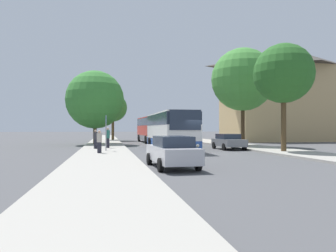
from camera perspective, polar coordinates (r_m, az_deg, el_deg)
name	(u,v)px	position (r m, az deg, el deg)	size (l,w,h in m)	color
ground_plane	(201,154)	(24.35, 5.68, -4.89)	(300.00, 300.00, 0.00)	#4C4C4F
sidewalk_left	(104,154)	(23.36, -11.09, -4.89)	(4.00, 120.00, 0.15)	#A39E93
sidewalk_right	(287,152)	(27.16, 20.03, -4.24)	(4.00, 120.00, 0.15)	#A39E93
building_right_background	(291,95)	(53.05, 20.67, 5.06)	(19.33, 10.04, 13.82)	tan
bus_front	(170,130)	(28.83, 0.30, -0.72)	(2.89, 11.56, 3.25)	#2D519E
bus_middle	(151,129)	(43.33, -2.91, -0.54)	(2.93, 11.11, 3.33)	gray
parked_car_left_curb	(172,151)	(15.88, 0.72, -4.43)	(2.08, 4.70, 1.53)	#B7B7BC
parked_car_right_near	(228,141)	(29.85, 10.49, -2.63)	(2.12, 4.03, 1.40)	slate
parked_car_right_far	(174,135)	(52.72, 1.12, -1.62)	(1.99, 4.36, 1.44)	#236B38
bus_stop_sign	(106,129)	(26.15, -10.75, -0.49)	(0.08, 0.45, 2.77)	gray
pedestrian_waiting_near	(99,142)	(23.77, -11.86, -2.68)	(0.36, 0.36, 1.61)	#23232D
pedestrian_waiting_far	(108,138)	(29.81, -10.44, -1.99)	(0.36, 0.36, 1.82)	#23232D
pedestrian_walking_back	(96,139)	(28.84, -12.50, -2.26)	(0.36, 0.36, 1.62)	#23232D
tree_left_near	(95,100)	(38.43, -12.61, 4.49)	(6.63, 6.63, 8.34)	brown
tree_left_far	(113,108)	(50.36, -9.58, 3.18)	(4.30, 4.30, 7.05)	#513D23
tree_right_near	(243,80)	(35.06, 12.89, 7.88)	(6.49, 6.49, 10.05)	#47331E
tree_right_mid	(284,74)	(26.98, 19.47, 8.58)	(4.58, 4.58, 8.28)	#513D23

